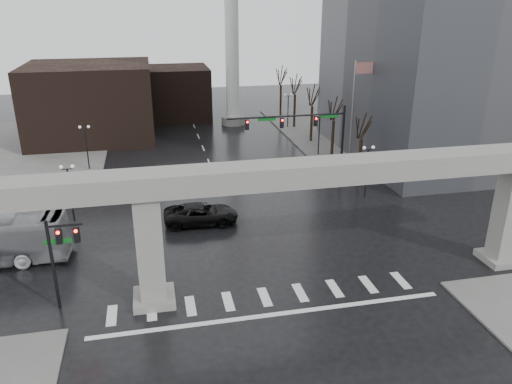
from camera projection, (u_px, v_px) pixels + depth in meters
ground at (261, 289)px, 33.24m from camera, size 160.00×160.00×0.00m
sidewalk_ne at (383, 133)px, 71.08m from camera, size 28.00×36.00×0.15m
elevated_guideway at (282, 191)px, 30.98m from camera, size 48.00×2.60×8.70m
building_far_left at (91, 102)px, 66.90m from camera, size 16.00×14.00×10.00m
building_far_mid at (177, 93)px, 78.72m from camera, size 10.00×10.00×8.00m
smokestack at (232, 33)px, 71.42m from camera, size 3.60×3.60×30.00m
signal_mast_arm at (308, 129)px, 49.99m from camera, size 12.12×0.43×8.00m
signal_left_pole at (60, 249)px, 29.81m from camera, size 2.30×0.30×6.00m
flagpole_assembly at (355, 103)px, 53.52m from camera, size 2.06×0.12×12.00m
lamp_right_0 at (367, 163)px, 47.37m from camera, size 1.22×0.32×5.11m
lamp_right_1 at (319, 127)px, 60.11m from camera, size 1.22×0.32×5.11m
lamp_right_2 at (288, 105)px, 72.85m from camera, size 1.22×0.32×5.11m
lamp_left_0 at (69, 183)px, 42.07m from camera, size 1.22×0.32×5.11m
lamp_left_1 at (86, 140)px, 54.81m from camera, size 1.22×0.32×5.11m
lamp_left_2 at (96, 113)px, 67.55m from camera, size 1.22×0.32×5.11m
tree_right_0 at (360, 156)px, 51.47m from camera, size 1.09×1.58×7.50m
tree_right_1 at (333, 136)px, 58.73m from camera, size 1.09×1.61×7.67m
tree_right_2 at (312, 120)px, 65.99m from camera, size 1.10×1.63×7.85m
tree_right_3 at (295, 108)px, 73.25m from camera, size 1.11×1.66×8.02m
tree_right_4 at (281, 97)px, 80.51m from camera, size 1.12×1.69×8.19m
pickup_truck at (201, 214)px, 42.53m from camera, size 6.42×3.23×1.74m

